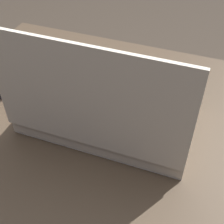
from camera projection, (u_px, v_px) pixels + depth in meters
The scene contains 2 objects.
dining_table at pixel (131, 153), 0.86m from camera, with size 1.11×0.73×0.76m.
donut_box at pixel (105, 110), 0.74m from camera, with size 0.41×0.27×0.29m.
Camera 1 is at (-0.14, 0.54, 1.31)m, focal length 50.00 mm.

